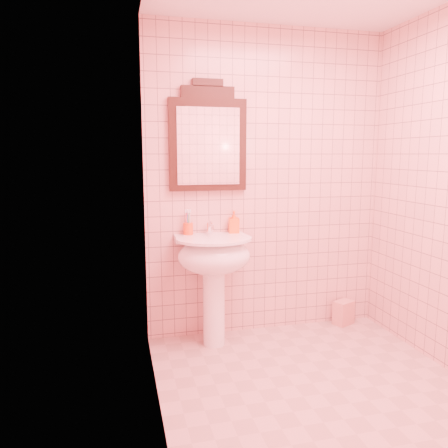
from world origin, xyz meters
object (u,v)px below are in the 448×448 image
object	(u,v)px
mirror	(208,140)
toothbrush_cup	(188,229)
soap_dispenser	(234,222)
pedestal_sink	(214,263)
towel	(343,312)

from	to	relation	value
mirror	toothbrush_cup	xyz separation A→B (m)	(-0.17, -0.03, -0.69)
toothbrush_cup	soap_dispenser	distance (m)	0.37
mirror	soap_dispenser	distance (m)	0.68
mirror	soap_dispenser	world-z (taller)	mirror
pedestal_sink	mirror	xyz separation A→B (m)	(0.00, 0.20, 0.94)
toothbrush_cup	soap_dispenser	bearing A→B (deg)	-0.91
pedestal_sink	soap_dispenser	bearing A→B (deg)	38.74
toothbrush_cup	mirror	bearing A→B (deg)	11.15
mirror	pedestal_sink	bearing A→B (deg)	-90.00
mirror	soap_dispenser	bearing A→B (deg)	-11.11
pedestal_sink	soap_dispenser	world-z (taller)	soap_dispenser
pedestal_sink	toothbrush_cup	xyz separation A→B (m)	(-0.17, 0.17, 0.25)
soap_dispenser	towel	size ratio (longest dim) A/B	0.86
mirror	towel	size ratio (longest dim) A/B	4.08
pedestal_sink	towel	bearing A→B (deg)	6.66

